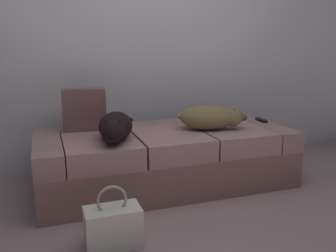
# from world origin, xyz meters

# --- Properties ---
(back_wall) EXTENTS (6.40, 0.10, 2.80)m
(back_wall) POSITION_xyz_m (0.00, 1.82, 1.40)
(back_wall) COLOR silver
(back_wall) RESTS_ON ground
(couch) EXTENTS (2.04, 0.86, 0.46)m
(couch) POSITION_xyz_m (0.00, 1.15, 0.23)
(couch) COLOR #8D655F
(couch) RESTS_ON ground
(dog_dark) EXTENTS (0.35, 0.57, 0.20)m
(dog_dark) POSITION_xyz_m (-0.44, 1.00, 0.56)
(dog_dark) COLOR black
(dog_dark) RESTS_ON couch
(dog_tan) EXTENTS (0.59, 0.37, 0.20)m
(dog_tan) POSITION_xyz_m (0.37, 1.07, 0.57)
(dog_tan) COLOR olive
(dog_tan) RESTS_ON couch
(tv_remote) EXTENTS (0.06, 0.15, 0.02)m
(tv_remote) POSITION_xyz_m (0.93, 1.20, 0.47)
(tv_remote) COLOR black
(tv_remote) RESTS_ON couch
(throw_pillow) EXTENTS (0.35, 0.16, 0.34)m
(throw_pillow) POSITION_xyz_m (-0.61, 1.38, 0.63)
(throw_pillow) COLOR brown
(throw_pillow) RESTS_ON couch
(handbag) EXTENTS (0.32, 0.18, 0.38)m
(handbag) POSITION_xyz_m (-0.60, 0.35, 0.13)
(handbag) COLOR silver
(handbag) RESTS_ON ground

